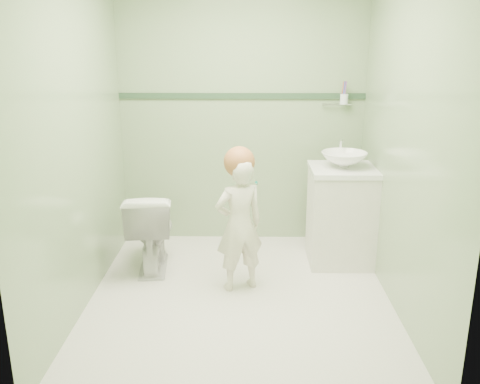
{
  "coord_description": "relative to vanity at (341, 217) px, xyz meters",
  "views": [
    {
      "loc": [
        0.05,
        -3.41,
        1.85
      ],
      "look_at": [
        0.0,
        0.15,
        0.78
      ],
      "focal_mm": 38.61,
      "sensor_mm": 36.0,
      "label": 1
    }
  ],
  "objects": [
    {
      "name": "ground",
      "position": [
        -0.84,
        -0.7,
        -0.4
      ],
      "size": [
        2.5,
        2.5,
        0.0
      ],
      "primitive_type": "plane",
      "color": "white",
      "rests_on": "ground"
    },
    {
      "name": "room_shell",
      "position": [
        -0.84,
        -0.7,
        0.8
      ],
      "size": [
        2.5,
        2.54,
        2.4
      ],
      "color": "#8CB07D",
      "rests_on": "ground"
    },
    {
      "name": "trim_stripe",
      "position": [
        -0.84,
        0.54,
        0.95
      ],
      "size": [
        2.2,
        0.02,
        0.05
      ],
      "primitive_type": "cube",
      "color": "#2C4830",
      "rests_on": "room_shell"
    },
    {
      "name": "vanity",
      "position": [
        0.0,
        0.0,
        0.0
      ],
      "size": [
        0.52,
        0.5,
        0.8
      ],
      "primitive_type": "cube",
      "color": "white",
      "rests_on": "ground"
    },
    {
      "name": "counter",
      "position": [
        0.0,
        0.0,
        0.41
      ],
      "size": [
        0.54,
        0.52,
        0.04
      ],
      "primitive_type": "cube",
      "color": "white",
      "rests_on": "vanity"
    },
    {
      "name": "basin",
      "position": [
        0.0,
        0.0,
        0.49
      ],
      "size": [
        0.37,
        0.37,
        0.13
      ],
      "primitive_type": "imported",
      "color": "white",
      "rests_on": "counter"
    },
    {
      "name": "faucet",
      "position": [
        0.0,
        0.19,
        0.57
      ],
      "size": [
        0.03,
        0.13,
        0.18
      ],
      "color": "silver",
      "rests_on": "counter"
    },
    {
      "name": "cup_holder",
      "position": [
        0.05,
        0.48,
        0.93
      ],
      "size": [
        0.26,
        0.07,
        0.21
      ],
      "color": "silver",
      "rests_on": "room_shell"
    },
    {
      "name": "toilet",
      "position": [
        -1.58,
        -0.15,
        -0.07
      ],
      "size": [
        0.43,
        0.69,
        0.67
      ],
      "primitive_type": "imported",
      "rotation": [
        0.0,
        0.0,
        3.23
      ],
      "color": "white",
      "rests_on": "ground"
    },
    {
      "name": "toddler",
      "position": [
        -0.85,
        -0.51,
        0.11
      ],
      "size": [
        0.44,
        0.37,
        1.02
      ],
      "primitive_type": "imported",
      "rotation": [
        0.0,
        0.0,
        3.54
      ],
      "color": "white",
      "rests_on": "ground"
    },
    {
      "name": "hair_cap",
      "position": [
        -0.85,
        -0.48,
        0.59
      ],
      "size": [
        0.23,
        0.23,
        0.23
      ],
      "primitive_type": "sphere",
      "color": "#A66335",
      "rests_on": "toddler"
    },
    {
      "name": "teal_toothbrush",
      "position": [
        -0.73,
        -0.6,
        0.47
      ],
      "size": [
        0.1,
        0.14,
        0.08
      ],
      "color": "#10806F",
      "rests_on": "toddler"
    }
  ]
}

